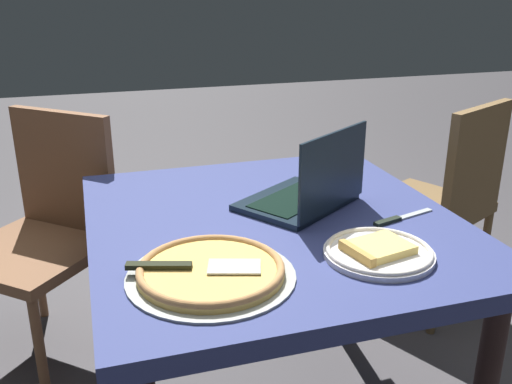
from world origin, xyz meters
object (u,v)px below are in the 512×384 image
pizza_tray (211,271)px  table_knife (398,219)px  chair_far (46,225)px  laptop (308,192)px  chair_near (444,196)px  pizza_plate (378,251)px  dining_table (274,244)px

pizza_tray → table_knife: bearing=16.2°
pizza_tray → table_knife: (0.57, 0.17, -0.01)m
table_knife → chair_far: chair_far is taller
table_knife → laptop: bearing=142.2°
laptop → chair_near: 0.91m
pizza_tray → pizza_plate: bearing=-2.6°
table_knife → chair_far: 1.25m
laptop → pizza_tray: 0.49m
chair_near → chair_far: size_ratio=1.00×
pizza_tray → table_knife: size_ratio=1.81×
laptop → pizza_tray: size_ratio=1.08×
dining_table → pizza_tray: pizza_tray is taller
pizza_plate → chair_near: chair_near is taller
pizza_tray → chair_near: chair_near is taller
dining_table → pizza_plate: (0.17, -0.30, 0.09)m
laptop → pizza_plate: bearing=-82.6°
chair_far → pizza_plate: bearing=-48.6°
laptop → chair_near: laptop is taller
laptop → dining_table: bearing=-157.2°
chair_far → dining_table: bearing=-44.1°
dining_table → table_knife: 0.36m
table_knife → chair_near: (0.56, 0.57, -0.20)m
chair_far → laptop: bearing=-37.0°
pizza_tray → table_knife: 0.60m
laptop → chair_near: size_ratio=0.46×
table_knife → pizza_tray: bearing=-163.8°
pizza_tray → chair_far: chair_far is taller
dining_table → table_knife: bearing=-18.6°
pizza_plate → pizza_tray: size_ratio=0.70×
pizza_tray → chair_far: 1.02m
pizza_tray → chair_far: bearing=114.2°
pizza_plate → chair_far: (-0.82, 0.93, -0.21)m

